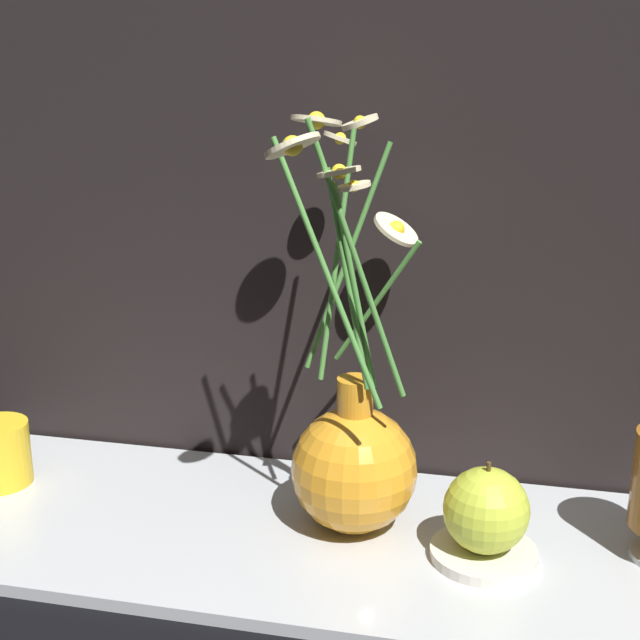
% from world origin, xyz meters
% --- Properties ---
extents(ground_plane, '(6.00, 6.00, 0.00)m').
position_xyz_m(ground_plane, '(0.00, 0.00, 0.00)').
color(ground_plane, black).
extents(shelf, '(0.81, 0.29, 0.01)m').
position_xyz_m(shelf, '(0.00, 0.00, 0.01)').
color(shelf, '#B2B7BC').
rests_on(shelf, ground_plane).
extents(vase_with_flowers, '(0.13, 0.24, 0.40)m').
position_xyz_m(vase_with_flowers, '(0.04, 0.02, 0.09)').
color(vase_with_flowers, orange).
rests_on(vase_with_flowers, shelf).
extents(saucer_plate, '(0.10, 0.10, 0.01)m').
position_xyz_m(saucer_plate, '(0.17, -0.01, 0.02)').
color(saucer_plate, silver).
rests_on(saucer_plate, shelf).
extents(orange_fruit, '(0.08, 0.08, 0.09)m').
position_xyz_m(orange_fruit, '(0.17, -0.01, 0.06)').
color(orange_fruit, '#B7C638').
rests_on(orange_fruit, saucer_plate).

